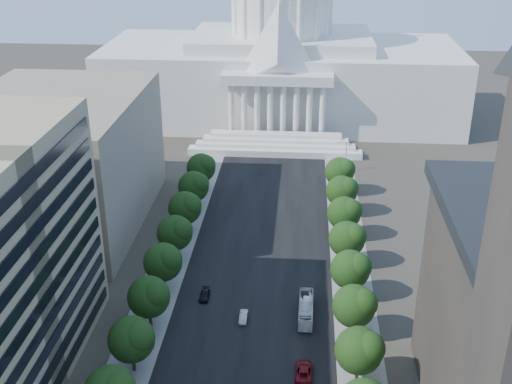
% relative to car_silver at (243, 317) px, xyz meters
% --- Properties ---
extents(road_asphalt, '(30.00, 260.00, 0.01)m').
position_rel_car_silver_xyz_m(road_asphalt, '(1.50, 27.01, -0.67)').
color(road_asphalt, black).
rests_on(road_asphalt, ground).
extents(sidewalk_left, '(8.00, 260.00, 0.02)m').
position_rel_car_silver_xyz_m(sidewalk_left, '(-17.50, 27.01, -0.67)').
color(sidewalk_left, gray).
rests_on(sidewalk_left, ground).
extents(sidewalk_right, '(8.00, 260.00, 0.02)m').
position_rel_car_silver_xyz_m(sidewalk_right, '(20.50, 27.01, -0.67)').
color(sidewalk_right, gray).
rests_on(sidewalk_right, ground).
extents(capitol, '(120.00, 56.00, 73.00)m').
position_rel_car_silver_xyz_m(capitol, '(1.50, 121.90, 19.34)').
color(capitol, white).
rests_on(capitol, ground).
extents(office_block_left_far, '(38.00, 52.00, 30.00)m').
position_rel_car_silver_xyz_m(office_block_left_far, '(-46.50, 37.01, 14.33)').
color(office_block_left_far, gray).
rests_on(office_block_left_far, ground).
extents(tree_l_d, '(7.79, 7.60, 9.97)m').
position_rel_car_silver_xyz_m(tree_l_d, '(-16.16, -15.18, 5.78)').
color(tree_l_d, '#33261C').
rests_on(tree_l_d, ground).
extents(tree_l_e, '(7.79, 7.60, 9.97)m').
position_rel_car_silver_xyz_m(tree_l_e, '(-16.16, -3.18, 5.78)').
color(tree_l_e, '#33261C').
rests_on(tree_l_e, ground).
extents(tree_l_f, '(7.79, 7.60, 9.97)m').
position_rel_car_silver_xyz_m(tree_l_f, '(-16.16, 8.82, 5.78)').
color(tree_l_f, '#33261C').
rests_on(tree_l_f, ground).
extents(tree_l_g, '(7.79, 7.60, 9.97)m').
position_rel_car_silver_xyz_m(tree_l_g, '(-16.16, 20.82, 5.78)').
color(tree_l_g, '#33261C').
rests_on(tree_l_g, ground).
extents(tree_l_h, '(7.79, 7.60, 9.97)m').
position_rel_car_silver_xyz_m(tree_l_h, '(-16.16, 32.82, 5.78)').
color(tree_l_h, '#33261C').
rests_on(tree_l_h, ground).
extents(tree_l_i, '(7.79, 7.60, 9.97)m').
position_rel_car_silver_xyz_m(tree_l_i, '(-16.16, 44.82, 5.78)').
color(tree_l_i, '#33261C').
rests_on(tree_l_i, ground).
extents(tree_l_j, '(7.79, 7.60, 9.97)m').
position_rel_car_silver_xyz_m(tree_l_j, '(-16.16, 56.82, 5.78)').
color(tree_l_j, '#33261C').
rests_on(tree_l_j, ground).
extents(tree_r_d, '(7.79, 7.60, 9.97)m').
position_rel_car_silver_xyz_m(tree_r_d, '(19.84, -15.18, 5.78)').
color(tree_r_d, '#33261C').
rests_on(tree_r_d, ground).
extents(tree_r_e, '(7.79, 7.60, 9.97)m').
position_rel_car_silver_xyz_m(tree_r_e, '(19.84, -3.18, 5.78)').
color(tree_r_e, '#33261C').
rests_on(tree_r_e, ground).
extents(tree_r_f, '(7.79, 7.60, 9.97)m').
position_rel_car_silver_xyz_m(tree_r_f, '(19.84, 8.82, 5.78)').
color(tree_r_f, '#33261C').
rests_on(tree_r_f, ground).
extents(tree_r_g, '(7.79, 7.60, 9.97)m').
position_rel_car_silver_xyz_m(tree_r_g, '(19.84, 20.82, 5.78)').
color(tree_r_g, '#33261C').
rests_on(tree_r_g, ground).
extents(tree_r_h, '(7.79, 7.60, 9.97)m').
position_rel_car_silver_xyz_m(tree_r_h, '(19.84, 32.82, 5.78)').
color(tree_r_h, '#33261C').
rests_on(tree_r_h, ground).
extents(tree_r_i, '(7.79, 7.60, 9.97)m').
position_rel_car_silver_xyz_m(tree_r_i, '(19.84, 44.82, 5.78)').
color(tree_r_i, '#33261C').
rests_on(tree_r_i, ground).
extents(tree_r_j, '(7.79, 7.60, 9.97)m').
position_rel_car_silver_xyz_m(tree_r_j, '(19.84, 56.82, 5.78)').
color(tree_r_j, '#33261C').
rests_on(tree_r_j, ground).
extents(streetlight_c, '(2.61, 0.44, 9.00)m').
position_rel_car_silver_xyz_m(streetlight_c, '(21.40, -2.99, 5.15)').
color(streetlight_c, gray).
rests_on(streetlight_c, ground).
extents(streetlight_d, '(2.61, 0.44, 9.00)m').
position_rel_car_silver_xyz_m(streetlight_d, '(21.40, 22.01, 5.15)').
color(streetlight_d, gray).
rests_on(streetlight_d, ground).
extents(streetlight_e, '(2.61, 0.44, 9.00)m').
position_rel_car_silver_xyz_m(streetlight_e, '(21.40, 47.01, 5.15)').
color(streetlight_e, gray).
rests_on(streetlight_e, ground).
extents(streetlight_f, '(2.61, 0.44, 9.00)m').
position_rel_car_silver_xyz_m(streetlight_f, '(21.40, 72.01, 5.15)').
color(streetlight_f, gray).
rests_on(streetlight_f, ground).
extents(car_silver, '(1.44, 4.07, 1.34)m').
position_rel_car_silver_xyz_m(car_silver, '(0.00, 0.00, 0.00)').
color(car_silver, '#AEB2B6').
rests_on(car_silver, ground).
extents(car_red, '(2.89, 5.97, 1.64)m').
position_rel_car_silver_xyz_m(car_red, '(11.14, -14.14, 0.15)').
color(car_red, maroon).
rests_on(car_red, ground).
extents(car_dark_b, '(1.81, 4.41, 1.28)m').
position_rel_car_silver_xyz_m(car_dark_b, '(-8.13, 6.54, -0.03)').
color(car_dark_b, black).
rests_on(car_dark_b, ground).
extents(city_bus, '(2.76, 10.99, 3.05)m').
position_rel_car_silver_xyz_m(city_bus, '(11.33, 2.08, 0.86)').
color(city_bus, silver).
rests_on(city_bus, ground).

